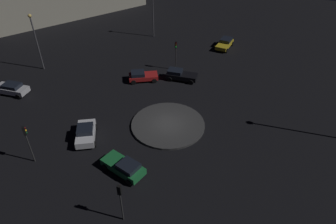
# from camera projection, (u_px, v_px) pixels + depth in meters

# --- Properties ---
(ground_plane) EXTENTS (113.47, 113.47, 0.00)m
(ground_plane) POSITION_uv_depth(u_px,v_px,m) (168.00, 125.00, 33.87)
(ground_plane) COLOR black
(roundabout_island) EXTENTS (8.15, 8.15, 0.24)m
(roundabout_island) POSITION_uv_depth(u_px,v_px,m) (168.00, 124.00, 33.79)
(roundabout_island) COLOR #383838
(roundabout_island) RESTS_ON ground_plane
(car_red) EXTENTS (3.46, 4.27, 1.34)m
(car_red) POSITION_uv_depth(u_px,v_px,m) (142.00, 76.00, 41.31)
(car_red) COLOR red
(car_red) RESTS_ON ground_plane
(car_white) EXTENTS (4.33, 3.49, 1.52)m
(car_white) POSITION_uv_depth(u_px,v_px,m) (86.00, 133.00, 31.62)
(car_white) COLOR white
(car_white) RESTS_ON ground_plane
(car_silver) EXTENTS (2.24, 4.30, 1.47)m
(car_silver) POSITION_uv_depth(u_px,v_px,m) (12.00, 89.00, 38.55)
(car_silver) COLOR silver
(car_silver) RESTS_ON ground_plane
(car_black) EXTENTS (2.19, 4.24, 1.43)m
(car_black) POSITION_uv_depth(u_px,v_px,m) (180.00, 75.00, 41.43)
(car_black) COLOR black
(car_black) RESTS_ON ground_plane
(car_yellow) EXTENTS (4.39, 2.44, 1.40)m
(car_yellow) POSITION_uv_depth(u_px,v_px,m) (225.00, 43.00, 49.80)
(car_yellow) COLOR gold
(car_yellow) RESTS_ON ground_plane
(car_green) EXTENTS (2.94, 4.53, 1.41)m
(car_green) POSITION_uv_depth(u_px,v_px,m) (124.00, 167.00, 27.86)
(car_green) COLOR #1E7238
(car_green) RESTS_ON ground_plane
(traffic_light_east) EXTENTS (0.36, 0.31, 4.02)m
(traffic_light_east) POSITION_uv_depth(u_px,v_px,m) (120.00, 196.00, 22.59)
(traffic_light_east) COLOR #2D2D2D
(traffic_light_east) RESTS_ON ground_plane
(traffic_light_southeast) EXTENTS (0.38, 0.39, 4.28)m
(traffic_light_southeast) POSITION_uv_depth(u_px,v_px,m) (27.00, 137.00, 27.63)
(traffic_light_southeast) COLOR #2D2D2D
(traffic_light_southeast) RESTS_ON ground_plane
(traffic_light_west) EXTENTS (0.39, 0.35, 4.31)m
(traffic_light_west) POSITION_uv_depth(u_px,v_px,m) (176.00, 50.00, 42.33)
(traffic_light_west) COLOR #2D2D2D
(traffic_light_west) RESTS_ON ground_plane
(streetlamp_south) EXTENTS (0.48, 0.48, 8.05)m
(streetlamp_south) POSITION_uv_depth(u_px,v_px,m) (35.00, 36.00, 41.35)
(streetlamp_south) COLOR #4C4C51
(streetlamp_south) RESTS_ON ground_plane
(streetlamp_southwest) EXTENTS (0.56, 0.56, 8.17)m
(streetlamp_southwest) POSITION_uv_depth(u_px,v_px,m) (153.00, 5.00, 50.69)
(streetlamp_southwest) COLOR #4C4C51
(streetlamp_southwest) RESTS_ON ground_plane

